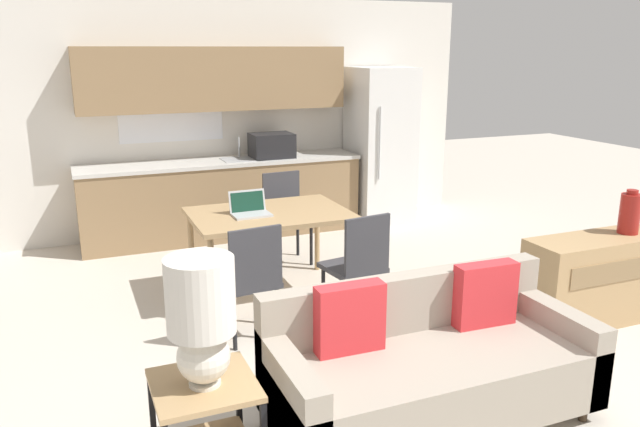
{
  "coord_description": "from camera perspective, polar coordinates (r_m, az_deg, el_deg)",
  "views": [
    {
      "loc": [
        -1.64,
        -2.61,
        2.13
      ],
      "look_at": [
        0.06,
        1.5,
        0.95
      ],
      "focal_mm": 35.0,
      "sensor_mm": 36.0,
      "label": 1
    }
  ],
  "objects": [
    {
      "name": "refrigerator",
      "position": [
        7.82,
        5.52,
        6.17
      ],
      "size": [
        0.7,
        0.76,
        1.91
      ],
      "color": "white",
      "rests_on": "ground_plane"
    },
    {
      "name": "table_lamp",
      "position": [
        3.12,
        -10.79,
        -9.1
      ],
      "size": [
        0.34,
        0.34,
        0.67
      ],
      "color": "silver",
      "rests_on": "side_table"
    },
    {
      "name": "credenza",
      "position": [
        5.45,
        23.89,
        -5.53
      ],
      "size": [
        1.19,
        0.43,
        0.7
      ],
      "color": "tan",
      "rests_on": "ground_plane"
    },
    {
      "name": "dining_chair_far_right",
      "position": [
        6.36,
        -3.13,
        0.05
      ],
      "size": [
        0.44,
        0.44,
        0.91
      ],
      "rotation": [
        0.0,
        0.0,
        0.05
      ],
      "color": "#38383D",
      "rests_on": "ground_plane"
    },
    {
      "name": "dining_chair_near_right",
      "position": [
        4.9,
        3.49,
        -4.5
      ],
      "size": [
        0.48,
        0.48,
        0.91
      ],
      "rotation": [
        0.0,
        0.0,
        3.29
      ],
      "color": "#38383D",
      "rests_on": "ground_plane"
    },
    {
      "name": "wall_back",
      "position": [
        7.46,
        -9.8,
        8.68
      ],
      "size": [
        6.4,
        0.07,
        2.7
      ],
      "color": "silver",
      "rests_on": "ground_plane"
    },
    {
      "name": "laptop",
      "position": [
        5.37,
        -6.45,
        0.42
      ],
      "size": [
        0.33,
        0.26,
        0.2
      ],
      "rotation": [
        0.0,
        0.0,
        0.02
      ],
      "color": "#B7BABC",
      "rests_on": "dining_table"
    },
    {
      "name": "kitchen_counter",
      "position": [
        7.25,
        -8.95,
        4.46
      ],
      "size": [
        3.2,
        0.65,
        2.15
      ],
      "color": "#8E704C",
      "rests_on": "ground_plane"
    },
    {
      "name": "dining_table",
      "position": [
        5.46,
        -4.64,
        -0.55
      ],
      "size": [
        1.35,
        0.94,
        0.75
      ],
      "color": "tan",
      "rests_on": "ground_plane"
    },
    {
      "name": "vase",
      "position": [
        5.51,
        26.47,
        0.03
      ],
      "size": [
        0.16,
        0.16,
        0.35
      ],
      "color": "maroon",
      "rests_on": "credenza"
    },
    {
      "name": "dining_chair_near_left",
      "position": [
        4.63,
        -6.42,
        -5.75
      ],
      "size": [
        0.46,
        0.46,
        0.91
      ],
      "rotation": [
        0.0,
        0.0,
        3.25
      ],
      "color": "#38383D",
      "rests_on": "ground_plane"
    },
    {
      "name": "side_table",
      "position": [
        3.39,
        -10.45,
        -17.32
      ],
      "size": [
        0.51,
        0.51,
        0.5
      ],
      "color": "tan",
      "rests_on": "ground_plane"
    },
    {
      "name": "couch",
      "position": [
        3.8,
        9.7,
        -13.41
      ],
      "size": [
        1.89,
        0.8,
        0.86
      ],
      "color": "#3D2D1E",
      "rests_on": "ground_plane"
    }
  ]
}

